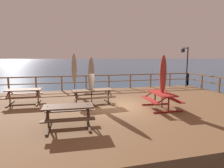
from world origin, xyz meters
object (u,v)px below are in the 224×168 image
picnic_table_mid_centre (68,112)px  patio_umbrella_tall_mid_left (163,75)px  picnic_table_mid_right (93,94)px  picnic_table_front_left (161,97)px  patio_umbrella_tall_back_left (74,69)px  picnic_table_mid_left (24,93)px  patio_umbrella_short_mid (91,75)px  lamp_post_hooked (186,61)px

picnic_table_mid_centre → patio_umbrella_tall_mid_left: (4.43, 1.46, 1.06)m
picnic_table_mid_right → patio_umbrella_tall_mid_left: (3.10, -1.57, 1.05)m
picnic_table_front_left → patio_umbrella_tall_back_left: size_ratio=0.70×
picnic_table_mid_left → patio_umbrella_short_mid: patio_umbrella_short_mid is taller
picnic_table_mid_centre → patio_umbrella_short_mid: bearing=67.1°
picnic_table_mid_left → picnic_table_mid_right: (3.46, -1.00, 0.01)m
picnic_table_mid_left → patio_umbrella_tall_back_left: patio_umbrella_tall_back_left is taller
picnic_table_mid_left → picnic_table_front_left: (6.49, -2.64, 0.00)m
picnic_table_mid_right → picnic_table_mid_centre: 3.31m
picnic_table_mid_centre → patio_umbrella_tall_mid_left: bearing=18.3°
picnic_table_mid_centre → lamp_post_hooked: bearing=36.1°
picnic_table_mid_left → picnic_table_mid_centre: same height
picnic_table_front_left → patio_umbrella_tall_mid_left: 1.06m
picnic_table_mid_centre → patio_umbrella_short_mid: patio_umbrella_short_mid is taller
picnic_table_mid_left → picnic_table_mid_centre: (2.13, -4.04, -0.00)m
picnic_table_mid_left → picnic_table_mid_centre: 4.57m
picnic_table_front_left → patio_umbrella_short_mid: 3.62m
picnic_table_mid_left → patio_umbrella_tall_back_left: bearing=33.3°
picnic_table_mid_right → patio_umbrella_tall_mid_left: bearing=-26.9°
patio_umbrella_tall_mid_left → patio_umbrella_short_mid: 3.51m
picnic_table_mid_left → patio_umbrella_tall_mid_left: patio_umbrella_tall_mid_left is taller
lamp_post_hooked → picnic_table_mid_right: bearing=-154.6°
picnic_table_front_left → picnic_table_mid_right: size_ratio=0.86×
patio_umbrella_tall_mid_left → picnic_table_mid_right: bearing=153.1°
picnic_table_front_left → picnic_table_mid_centre: size_ratio=1.05×
patio_umbrella_short_mid → picnic_table_mid_right: bearing=40.9°
patio_umbrella_tall_back_left → patio_umbrella_short_mid: size_ratio=1.09×
picnic_table_front_left → patio_umbrella_short_mid: (-3.10, 1.58, 0.99)m
picnic_table_front_left → patio_umbrella_short_mid: patio_umbrella_short_mid is taller
picnic_table_mid_left → patio_umbrella_tall_mid_left: 7.13m
picnic_table_mid_left → picnic_table_front_left: same height
picnic_table_front_left → lamp_post_hooked: 7.68m
picnic_table_mid_left → picnic_table_mid_right: bearing=-16.2°
picnic_table_mid_centre → patio_umbrella_short_mid: size_ratio=0.73×
patio_umbrella_tall_mid_left → patio_umbrella_short_mid: patio_umbrella_tall_mid_left is taller
picnic_table_front_left → lamp_post_hooked: bearing=47.1°
patio_umbrella_tall_back_left → patio_umbrella_short_mid: (0.67, -2.85, -0.14)m
patio_umbrella_tall_back_left → patio_umbrella_tall_mid_left: bearing=-48.7°
lamp_post_hooked → patio_umbrella_tall_mid_left: bearing=-132.9°
patio_umbrella_short_mid → lamp_post_hooked: 9.13m
picnic_table_mid_left → patio_umbrella_tall_mid_left: bearing=-21.4°
patio_umbrella_tall_mid_left → lamp_post_hooked: lamp_post_hooked is taller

